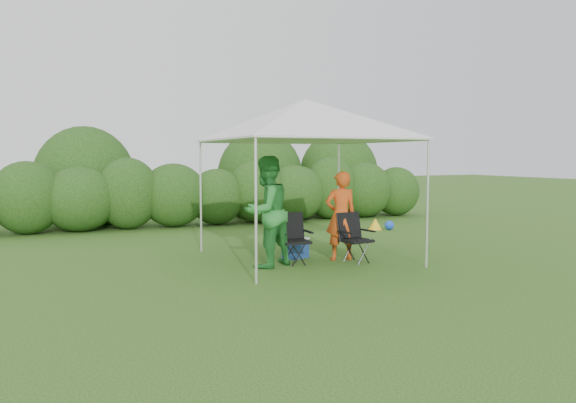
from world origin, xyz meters
name	(u,v)px	position (x,y,z in m)	size (l,w,h in m)	color
ground	(318,264)	(0.00, 0.00, 0.00)	(70.00, 70.00, 0.00)	#3A641F
hedge	(217,194)	(0.00, 6.00, 0.82)	(12.98, 1.53, 1.80)	#2B531A
canopy	(306,120)	(0.00, 0.50, 2.46)	(3.10, 3.10, 2.83)	silver
chair_right	(353,234)	(0.66, -0.06, 0.48)	(0.58, 0.54, 0.85)	black
chair_left	(293,235)	(-0.37, 0.23, 0.49)	(0.56, 0.51, 0.86)	black
man	(341,216)	(0.54, 0.17, 0.78)	(0.57, 0.38, 1.57)	#E24E19
woman	(267,212)	(-0.90, 0.11, 0.92)	(0.89, 0.70, 1.84)	#2D8936
cooler	(295,248)	(-0.12, 0.67, 0.18)	(0.51, 0.44, 0.36)	navy
bottle	(299,231)	(-0.06, 0.63, 0.50)	(0.07, 0.07, 0.27)	#592D0C
lawn_toy	(379,224)	(3.41, 3.35, 0.14)	(0.57, 0.48, 0.29)	yellow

